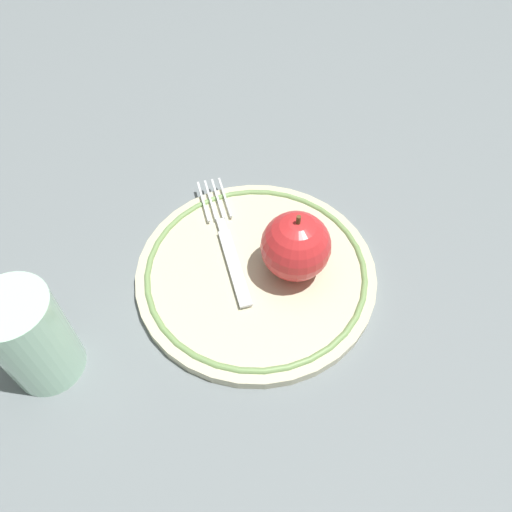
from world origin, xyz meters
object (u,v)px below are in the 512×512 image
(fork, at_px, (227,241))
(drinking_glass, at_px, (31,338))
(apple_red_whole, at_px, (298,243))
(plate, at_px, (256,272))

(fork, height_order, drinking_glass, drinking_glass)
(apple_red_whole, xyz_separation_m, drinking_glass, (0.14, 0.20, 0.00))
(apple_red_whole, height_order, fork, apple_red_whole)
(apple_red_whole, xyz_separation_m, fork, (0.07, 0.01, -0.03))
(fork, bearing_deg, apple_red_whole, -127.01)
(fork, xyz_separation_m, drinking_glass, (0.07, 0.19, 0.03))
(apple_red_whole, bearing_deg, fork, 8.12)
(plate, distance_m, fork, 0.05)
(apple_red_whole, bearing_deg, plate, 37.87)
(fork, bearing_deg, drinking_glass, 114.96)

